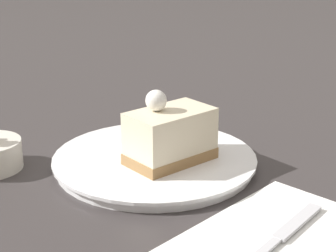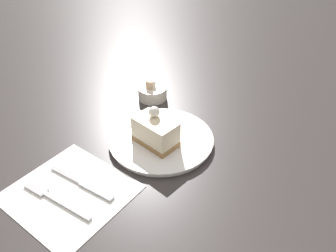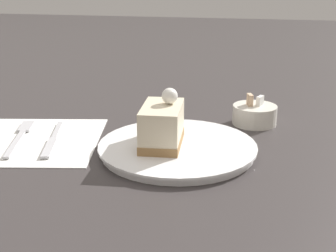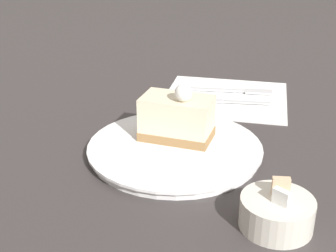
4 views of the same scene
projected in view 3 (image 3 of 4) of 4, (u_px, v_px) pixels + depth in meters
The scene contains 7 objects.
ground_plane at pixel (160, 145), 0.80m from camera, with size 4.00×4.00×0.00m, color #383333.
plate at pixel (177, 148), 0.76m from camera, with size 0.26×0.26×0.01m.
cake_slice at pixel (162, 124), 0.75m from camera, with size 0.07×0.11×0.09m.
napkin at pixel (36, 140), 0.82m from camera, with size 0.26×0.27×0.00m.
fork at pixel (21, 135), 0.83m from camera, with size 0.06×0.18×0.00m.
knife at pixel (52, 142), 0.80m from camera, with size 0.06×0.17×0.00m.
sugar_bowl at pixel (255, 114), 0.90m from camera, with size 0.08×0.08×0.06m.
Camera 3 is at (0.16, -0.73, 0.29)m, focal length 50.00 mm.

